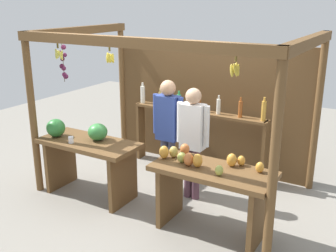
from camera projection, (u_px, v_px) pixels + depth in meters
The scene contains 7 objects.
ground_plane at pixel (175, 188), 5.96m from camera, with size 12.00×12.00×0.00m, color gray.
market_stall at pixel (191, 94), 5.96m from camera, with size 3.52×2.18×2.28m.
fruit_counter_left at pixel (86, 150), 5.60m from camera, with size 1.43×0.64×1.07m.
fruit_counter_right at pixel (210, 183), 4.70m from camera, with size 1.44×0.64×0.97m.
bottle_shelf_unit at pixel (197, 123), 6.38m from camera, with size 2.26×0.22×1.35m.
vendor_man at pixel (168, 125), 5.71m from camera, with size 0.48×0.22×1.62m.
vendor_woman at pixel (193, 134), 5.42m from camera, with size 0.48×0.21×1.57m.
Camera 1 is at (2.66, -4.71, 2.67)m, focal length 43.08 mm.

